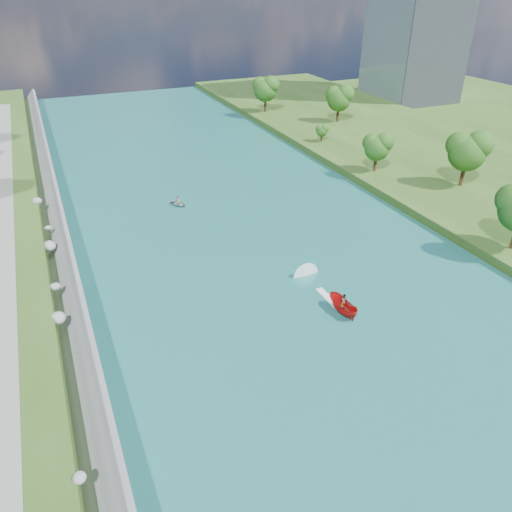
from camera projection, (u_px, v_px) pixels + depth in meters
name	position (u px, v px, depth m)	size (l,w,h in m)	color
ground	(348.00, 353.00, 52.24)	(260.00, 260.00, 0.00)	#2D5119
river_water	(268.00, 263.00, 68.13)	(55.00, 240.00, 0.10)	#1B695F
riprap_bank	(68.00, 299.00, 57.69)	(5.29, 236.00, 4.44)	slate
riverside_path	(2.00, 296.00, 55.11)	(3.00, 200.00, 0.10)	gray
trees_east	(436.00, 155.00, 87.74)	(19.84, 137.04, 11.47)	#245316
motorboat	(338.00, 301.00, 58.80)	(3.60, 19.20, 2.05)	#B20F0E
raft	(178.00, 203.00, 84.76)	(3.64, 4.00, 1.73)	gray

